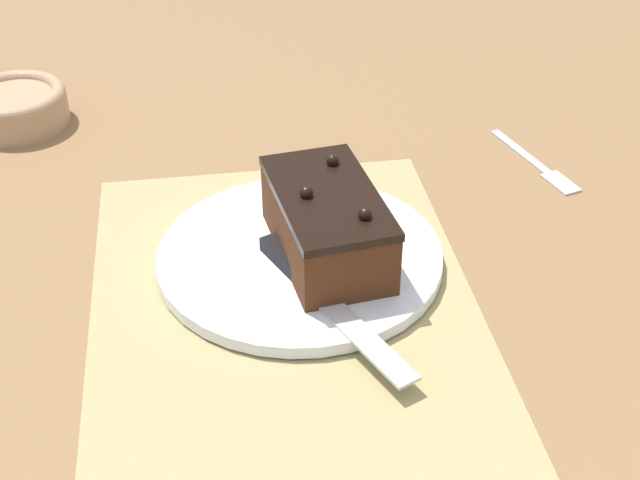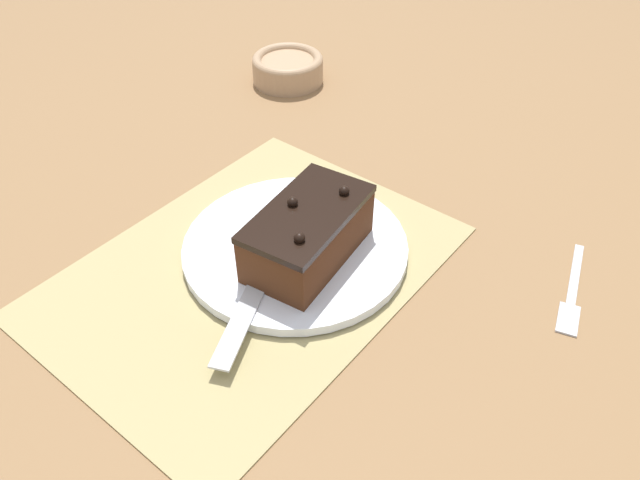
% 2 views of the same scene
% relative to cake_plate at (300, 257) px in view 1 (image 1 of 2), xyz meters
% --- Properties ---
extents(ground_plane, '(3.00, 3.00, 0.00)m').
position_rel_cake_plate_xyz_m(ground_plane, '(0.06, -0.02, -0.01)').
color(ground_plane, olive).
extents(placemat_woven, '(0.46, 0.34, 0.00)m').
position_rel_cake_plate_xyz_m(placemat_woven, '(0.06, -0.02, -0.01)').
color(placemat_woven, tan).
rests_on(placemat_woven, ground_plane).
extents(cake_plate, '(0.27, 0.27, 0.01)m').
position_rel_cake_plate_xyz_m(cake_plate, '(0.00, 0.00, 0.00)').
color(cake_plate, white).
rests_on(cake_plate, placemat_woven).
extents(chocolate_cake, '(0.17, 0.11, 0.08)m').
position_rel_cake_plate_xyz_m(chocolate_cake, '(0.01, 0.02, 0.04)').
color(chocolate_cake, '#472614').
rests_on(chocolate_cake, cake_plate).
extents(serving_knife, '(0.21, 0.11, 0.01)m').
position_rel_cake_plate_xyz_m(serving_knife, '(0.05, 0.00, 0.01)').
color(serving_knife, black).
rests_on(serving_knife, cake_plate).
extents(small_bowl, '(0.12, 0.12, 0.05)m').
position_rel_cake_plate_xyz_m(small_bowl, '(-0.33, -0.30, 0.01)').
color(small_bowl, tan).
rests_on(small_bowl, ground_plane).
extents(dessert_fork, '(0.15, 0.06, 0.01)m').
position_rel_cake_plate_xyz_m(dessert_fork, '(-0.14, 0.29, -0.01)').
color(dessert_fork, '#B7BABF').
rests_on(dessert_fork, ground_plane).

